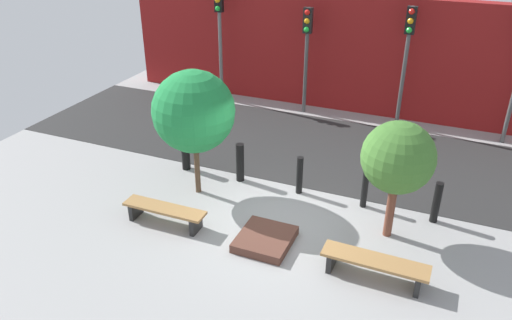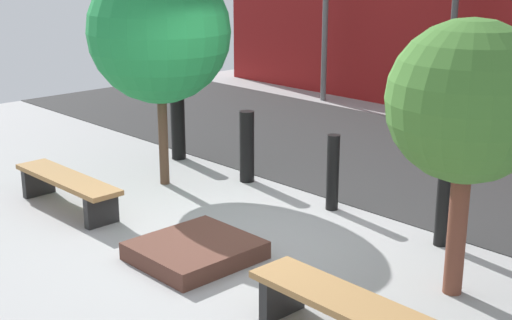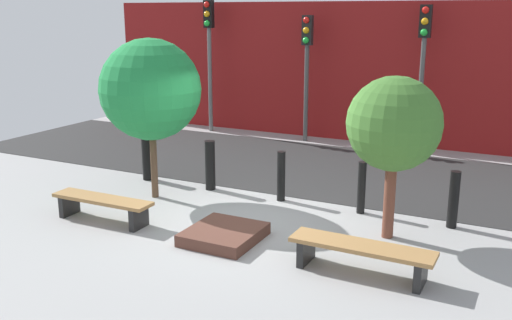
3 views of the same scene
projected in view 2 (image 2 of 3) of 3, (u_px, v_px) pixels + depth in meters
ground_plane at (250, 239)px, 7.97m from camera, size 18.00×18.00×0.00m
road_strip at (442, 168)px, 10.54m from camera, size 18.00×4.48×0.01m
bench_left at (67, 185)px, 8.81m from camera, size 1.87×0.44×0.42m
bench_right at (354, 315)px, 5.66m from camera, size 1.98×0.50×0.43m
planter_bed at (195, 250)px, 7.43m from camera, size 1.07×1.17×0.19m
tree_behind_left_bench at (159, 32)px, 9.29m from camera, size 1.88×1.88×3.03m
tree_behind_right_bench at (468, 103)px, 6.21m from camera, size 1.45×1.45×2.56m
bollard_far_left at (178, 128)px, 10.92m from camera, size 0.22×0.22×0.98m
bollard_left at (247, 147)px, 9.83m from camera, size 0.20×0.20×1.00m
bollard_center at (333, 173)px, 8.76m from camera, size 0.16×0.16×0.96m
bollard_right at (443, 204)px, 7.68m from camera, size 0.14×0.14×0.94m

